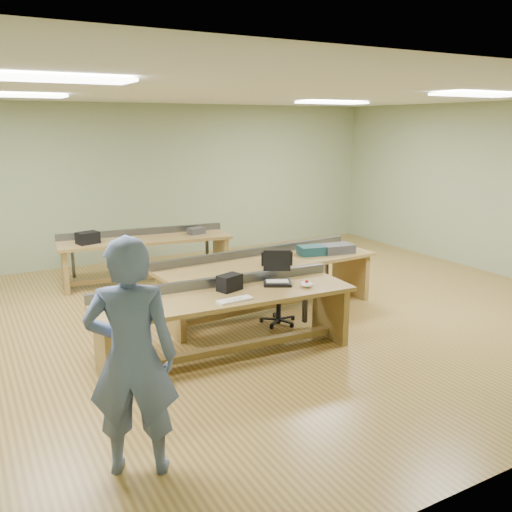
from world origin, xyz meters
name	(u,v)px	position (x,y,z in m)	size (l,w,h in m)	color
floor	(245,318)	(0.00, 0.00, 0.00)	(10.00, 10.00, 0.00)	olive
ceiling	(244,92)	(0.00, 0.00, 3.00)	(10.00, 10.00, 0.00)	silver
wall_back	(149,183)	(0.00, 4.00, 1.50)	(10.00, 0.04, 3.00)	gray
wall_right	(496,189)	(5.00, 0.00, 1.50)	(0.04, 8.00, 3.00)	gray
fluor_panels	(244,95)	(0.00, 0.00, 2.97)	(6.20, 3.50, 0.03)	white
workbench_front	(226,310)	(-0.78, -1.02, 0.56)	(3.02, 0.94, 0.86)	olive
workbench_mid	(268,273)	(0.42, 0.09, 0.56)	(3.29, 1.07, 0.86)	olive
workbench_back	(146,249)	(-0.62, 2.41, 0.56)	(2.90, 1.08, 0.86)	olive
person	(132,358)	(-2.32, -2.59, 0.93)	(0.68, 0.45, 1.87)	slate
laptop_base	(277,283)	(-0.08, -0.98, 0.77)	(0.33, 0.27, 0.04)	black
laptop_screen	(277,261)	(-0.02, -0.86, 1.01)	(0.33, 0.02, 0.26)	black
keyboard	(235,300)	(-0.81, -1.29, 0.76)	(0.40, 0.13, 0.02)	silver
trackball_mouse	(307,284)	(0.17, -1.23, 0.79)	(0.14, 0.17, 0.07)	white
camera_bag	(230,283)	(-0.68, -0.92, 0.84)	(0.27, 0.18, 0.19)	black
task_chair	(278,298)	(0.32, -0.36, 0.34)	(0.67, 0.67, 0.94)	black
parts_bin_teal	(312,250)	(1.14, 0.07, 0.82)	(0.37, 0.28, 0.13)	#12353B
parts_bin_grey	(337,248)	(1.55, -0.01, 0.81)	(0.47, 0.30, 0.13)	#333336
mug	(282,258)	(0.55, -0.05, 0.79)	(0.11, 0.11, 0.09)	#333336
drinks_can	(271,256)	(0.45, 0.06, 0.81)	(0.07, 0.07, 0.13)	silver
storage_box_back	(88,238)	(-1.56, 2.43, 0.84)	(0.33, 0.23, 0.19)	black
tray_back	(196,231)	(0.27, 2.32, 0.80)	(0.27, 0.20, 0.11)	#333336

